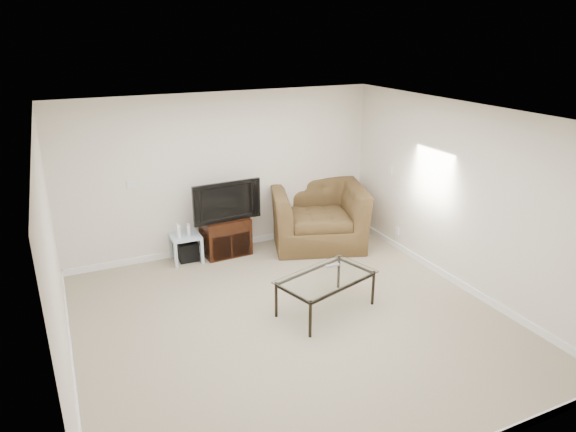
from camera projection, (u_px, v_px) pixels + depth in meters
name	position (u px, v px, depth m)	size (l,w,h in m)	color
floor	(292.00, 322.00, 6.27)	(5.00, 5.00, 0.00)	tan
ceiling	(293.00, 116.00, 5.41)	(5.00, 5.00, 0.00)	white
wall_back	(224.00, 173.00, 7.97)	(5.00, 0.02, 2.50)	silver
wall_left	(54.00, 267.00, 4.85)	(0.02, 5.00, 2.50)	silver
wall_right	(462.00, 198.00, 6.83)	(0.02, 5.00, 2.50)	silver
plate_back	(131.00, 185.00, 7.40)	(0.12, 0.02, 0.12)	white
plate_right_switch	(390.00, 170.00, 8.19)	(0.02, 0.09, 0.13)	white
plate_right_outlet	(397.00, 231.00, 8.26)	(0.02, 0.08, 0.12)	white
tv_stand	(226.00, 236.00, 8.08)	(0.71, 0.49, 0.59)	black
dvd_player	(226.00, 225.00, 7.97)	(0.37, 0.26, 0.05)	black
television	(225.00, 200.00, 7.84)	(1.00, 0.20, 0.62)	black
side_table	(186.00, 248.00, 7.85)	(0.44, 0.44, 0.42)	silver
subwoofer	(188.00, 251.00, 7.90)	(0.29, 0.29, 0.29)	black
game_console	(178.00, 230.00, 7.69)	(0.04, 0.14, 0.19)	white
game_case	(188.00, 230.00, 7.76)	(0.04, 0.12, 0.17)	silver
recliner	(318.00, 206.00, 8.35)	(1.50, 0.97, 1.31)	brown
coffee_table	(326.00, 294.00, 6.44)	(1.21, 0.69, 0.47)	black
remote	(333.00, 265.00, 6.64)	(0.19, 0.05, 0.02)	#B2B2B7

